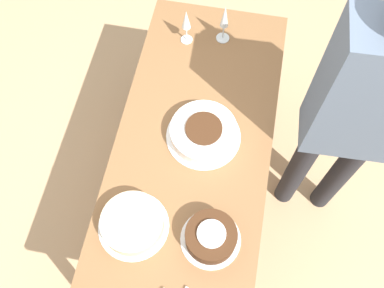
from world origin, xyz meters
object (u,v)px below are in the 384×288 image
(wine_glass_near, at_px, (186,21))
(wine_glass_far, at_px, (225,19))
(cake_front_chocolate, at_px, (211,237))
(cake_center_white, at_px, (204,133))
(person_cutting, at_px, (360,112))
(cake_back_decorated, at_px, (133,224))

(wine_glass_near, height_order, wine_glass_far, wine_glass_far)
(cake_front_chocolate, bearing_deg, cake_center_white, 13.72)
(wine_glass_far, height_order, person_cutting, person_cutting)
(wine_glass_near, bearing_deg, person_cutting, -119.37)
(cake_front_chocolate, bearing_deg, person_cutting, -42.32)
(cake_front_chocolate, relative_size, cake_back_decorated, 0.84)
(person_cutting, bearing_deg, wine_glass_near, -31.67)
(cake_center_white, relative_size, person_cutting, 0.20)
(wine_glass_near, distance_m, wine_glass_far, 0.19)
(cake_front_chocolate, bearing_deg, cake_back_decorated, 90.89)
(cake_back_decorated, height_order, wine_glass_near, wine_glass_near)
(wine_glass_near, relative_size, person_cutting, 0.12)
(cake_center_white, height_order, wine_glass_near, wine_glass_near)
(wine_glass_near, bearing_deg, cake_center_white, -160.99)
(person_cutting, bearing_deg, cake_center_white, 5.71)
(cake_front_chocolate, xyz_separation_m, wine_glass_far, (1.05, 0.12, 0.10))
(wine_glass_near, bearing_deg, wine_glass_far, -76.08)
(cake_center_white, distance_m, cake_back_decorated, 0.52)
(cake_center_white, relative_size, wine_glass_near, 1.66)
(cake_center_white, distance_m, wine_glass_far, 0.59)
(cake_back_decorated, relative_size, wine_glass_far, 1.31)
(wine_glass_near, relative_size, wine_glass_far, 0.91)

